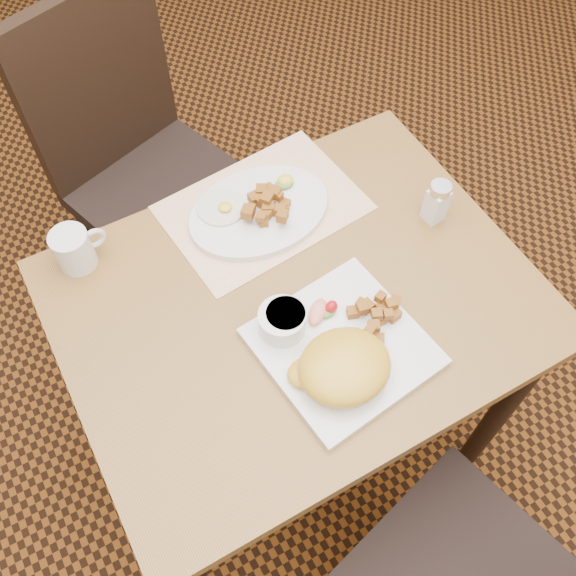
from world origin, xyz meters
The scene contains 15 objects.
ground centered at (0.00, 0.00, 0.00)m, with size 8.00×8.00×0.00m, color black.
table centered at (0.00, 0.00, 0.64)m, with size 0.90×0.70×0.75m.
chair_far centered at (-0.08, 0.71, 0.54)m, with size 0.53×0.54×0.97m.
placemat centered at (0.05, 0.23, 0.75)m, with size 0.40×0.28×0.00m, color white.
plate_square centered at (0.02, -0.13, 0.76)m, with size 0.28×0.28×0.02m, color silver.
plate_oval centered at (0.03, 0.22, 0.76)m, with size 0.30×0.23×0.02m, color silver, non-canonical shape.
hollandaise_mound centered at (-0.01, -0.18, 0.79)m, with size 0.18×0.15×0.06m.
ramekin centered at (-0.06, -0.05, 0.79)m, with size 0.09×0.09×0.05m.
garnish_sq centered at (0.02, -0.06, 0.78)m, with size 0.08×0.06×0.03m.
fried_egg centered at (-0.04, 0.26, 0.77)m, with size 0.10×0.10×0.02m.
garnish_ov centered at (0.11, 0.25, 0.78)m, with size 0.05×0.04×0.02m.
salt_shaker centered at (0.34, 0.04, 0.80)m, with size 0.05×0.05×0.10m.
coffee_mug centered at (-0.34, 0.29, 0.79)m, with size 0.11×0.08×0.09m.
home_fries_sq centered at (0.10, -0.12, 0.78)m, with size 0.11×0.11×0.04m.
home_fries_ov centered at (0.04, 0.21, 0.78)m, with size 0.12×0.12×0.04m.
Camera 1 is at (-0.33, -0.56, 1.80)m, focal length 40.00 mm.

